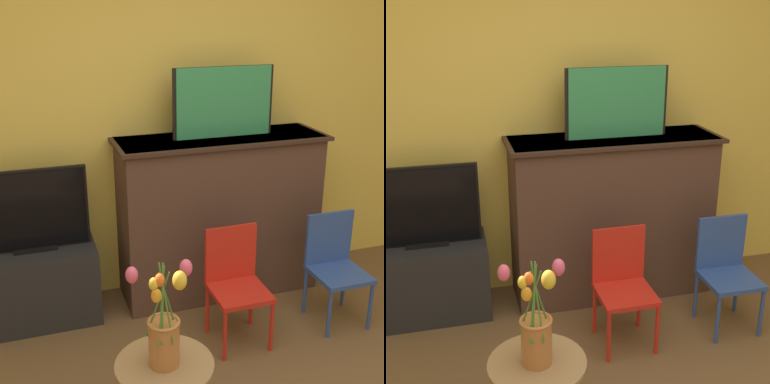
# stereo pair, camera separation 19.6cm
# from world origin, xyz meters

# --- Properties ---
(wall_back) EXTENTS (8.00, 0.06, 2.70)m
(wall_back) POSITION_xyz_m (0.00, 2.13, 1.35)
(wall_back) COLOR #EAC651
(wall_back) RESTS_ON ground
(fireplace_mantel) EXTENTS (1.44, 0.48, 1.15)m
(fireplace_mantel) POSITION_xyz_m (0.31, 1.88, 0.59)
(fireplace_mantel) COLOR #4C3328
(fireplace_mantel) RESTS_ON ground
(painting) EXTENTS (0.70, 0.03, 0.46)m
(painting) POSITION_xyz_m (0.33, 1.88, 1.38)
(painting) COLOR black
(painting) RESTS_ON fireplace_mantel
(tv_stand) EXTENTS (0.75, 0.42, 0.51)m
(tv_stand) POSITION_xyz_m (-0.94, 1.87, 0.26)
(tv_stand) COLOR #232326
(tv_stand) RESTS_ON ground
(tv_monitor) EXTENTS (0.70, 0.12, 0.53)m
(tv_monitor) POSITION_xyz_m (-0.94, 1.87, 0.77)
(tv_monitor) COLOR black
(tv_monitor) RESTS_ON tv_stand
(chair_red) EXTENTS (0.33, 0.33, 0.72)m
(chair_red) POSITION_xyz_m (0.20, 1.29, 0.40)
(chair_red) COLOR red
(chair_red) RESTS_ON ground
(chair_blue) EXTENTS (0.33, 0.33, 0.72)m
(chair_blue) POSITION_xyz_m (0.90, 1.29, 0.40)
(chair_blue) COLOR #2D4C99
(chair_blue) RESTS_ON ground
(vase_tulips) EXTENTS (0.28, 0.23, 0.52)m
(vase_tulips) POSITION_xyz_m (-0.46, 0.52, 0.68)
(vase_tulips) COLOR #AD6B38
(vase_tulips) RESTS_ON side_table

